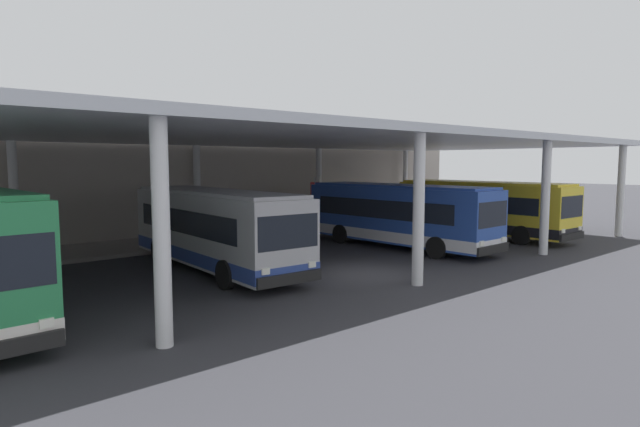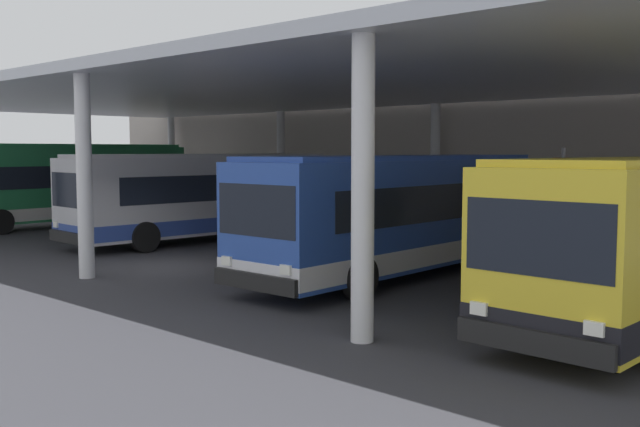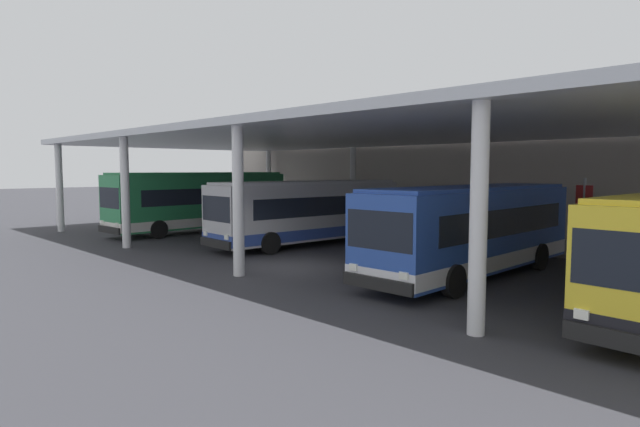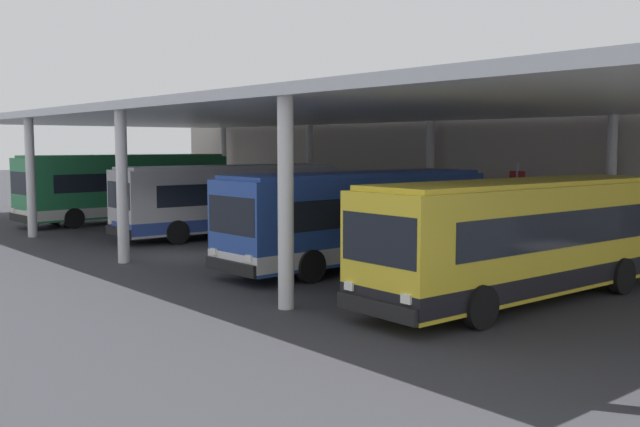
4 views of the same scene
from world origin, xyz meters
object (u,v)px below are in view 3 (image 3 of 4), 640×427
bench_waiting (524,233)px  trash_bin (481,228)px  bus_second_bay (308,212)px  banner_sign (584,210)px  bus_nearest_bay (201,201)px  bus_middle_bay (472,229)px

bench_waiting → trash_bin: size_ratio=1.84×
bus_second_bay → trash_bin: bus_second_bay is taller
bus_second_bay → banner_sign: size_ratio=3.32×
trash_bin → banner_sign: bearing=-12.1°
bench_waiting → trash_bin: 2.51m
bus_nearest_bay → bus_middle_bay: bearing=-1.0°
bus_nearest_bay → trash_bin: size_ratio=11.64×
bench_waiting → banner_sign: (3.03, -0.88, 1.32)m
bus_nearest_bay → bus_middle_bay: size_ratio=1.08×
banner_sign → bus_second_bay: bearing=-149.0°
bus_nearest_bay → bus_middle_bay: (18.40, -0.31, -0.19)m
bus_nearest_bay → bus_second_bay: bus_nearest_bay is taller
bench_waiting → banner_sign: size_ratio=0.56×
bus_nearest_bay → bus_second_bay: 8.72m
bus_nearest_bay → banner_sign: size_ratio=3.56×
bus_second_bay → bus_middle_bay: bearing=-6.9°
bus_middle_bay → trash_bin: bearing=117.3°
bus_middle_bay → trash_bin: 9.96m
bus_nearest_bay → banner_sign: 20.72m
bus_nearest_bay → trash_bin: bearing=31.5°
bus_second_bay → bench_waiting: 10.66m
bus_second_bay → trash_bin: bearing=55.8°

